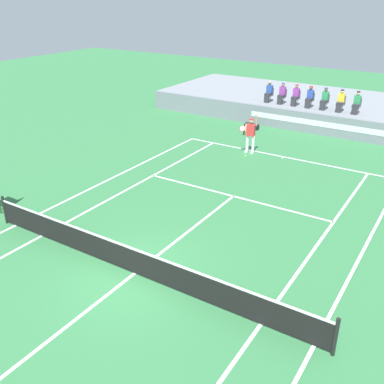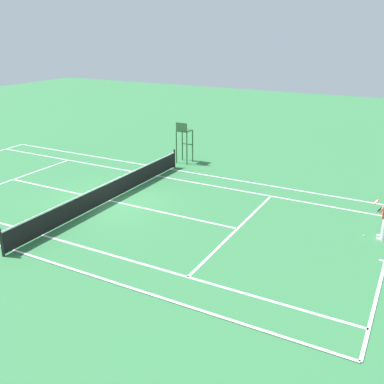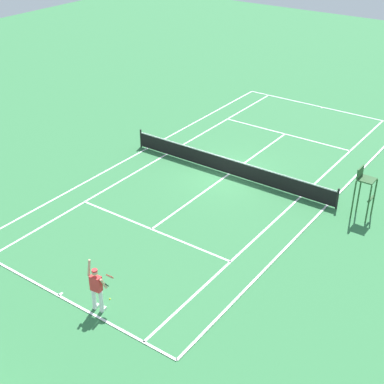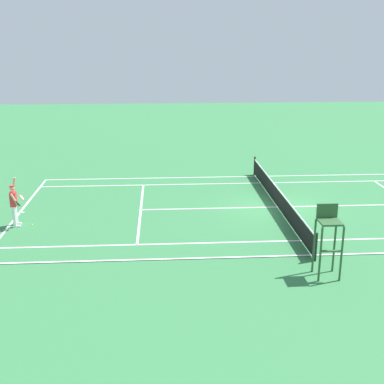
# 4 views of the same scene
# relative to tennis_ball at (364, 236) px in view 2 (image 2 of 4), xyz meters

# --- Properties ---
(ground_plane) EXTENTS (80.00, 80.00, 0.00)m
(ground_plane) POSITION_rel_tennis_ball_xyz_m (1.70, -10.94, -0.03)
(ground_plane) COLOR #337542
(court) EXTENTS (11.08, 23.88, 0.03)m
(court) POSITION_rel_tennis_ball_xyz_m (1.70, -10.94, -0.02)
(court) COLOR #337542
(court) RESTS_ON ground
(net) EXTENTS (11.98, 0.10, 1.07)m
(net) POSITION_rel_tennis_ball_xyz_m (1.70, -10.94, 0.49)
(net) COLOR black
(net) RESTS_ON ground
(tennis_ball) EXTENTS (0.07, 0.07, 0.07)m
(tennis_ball) POSITION_rel_tennis_ball_xyz_m (0.00, 0.00, 0.00)
(tennis_ball) COLOR #D1E533
(tennis_ball) RESTS_ON ground
(umpire_chair) EXTENTS (0.77, 0.77, 2.44)m
(umpire_chair) POSITION_rel_tennis_ball_xyz_m (-5.36, -10.94, 1.52)
(umpire_chair) COLOR #2D562D
(umpire_chair) RESTS_ON ground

